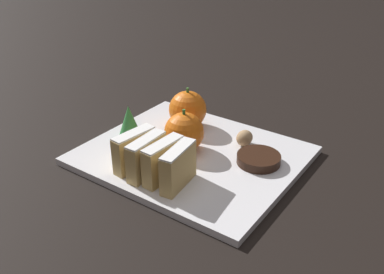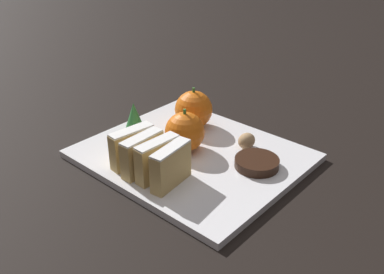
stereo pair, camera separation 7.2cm
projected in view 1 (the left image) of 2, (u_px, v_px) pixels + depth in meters
name	position (u px, v px, depth m)	size (l,w,h in m)	color
ground_plane	(192.00, 158.00, 0.74)	(6.00, 6.00, 0.00)	black
serving_platter	(192.00, 155.00, 0.73)	(0.30, 0.35, 0.01)	white
stollen_slice_front	(178.00, 167.00, 0.63)	(0.08, 0.03, 0.06)	tan
stollen_slice_second	(163.00, 161.00, 0.65)	(0.08, 0.02, 0.06)	tan
stollen_slice_third	(147.00, 157.00, 0.66)	(0.08, 0.02, 0.06)	tan
stollen_slice_fourth	(135.00, 150.00, 0.67)	(0.08, 0.03, 0.06)	tan
orange_near	(182.00, 133.00, 0.72)	(0.07, 0.07, 0.08)	orange
orange_far	(188.00, 110.00, 0.80)	(0.07, 0.07, 0.08)	orange
walnut	(244.00, 138.00, 0.75)	(0.03, 0.03, 0.03)	tan
chocolate_cookie	(259.00, 159.00, 0.70)	(0.07, 0.07, 0.02)	black
evergreen_sprig	(129.00, 121.00, 0.77)	(0.04, 0.04, 0.06)	#2D7538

